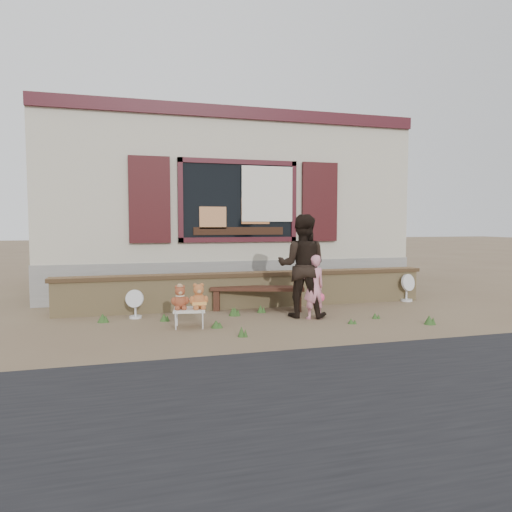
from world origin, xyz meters
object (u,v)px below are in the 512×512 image
object	(u,v)px
folding_chair	(189,310)
adult	(302,266)
child	(314,287)
teddy_bear_left	(180,297)
teddy_bear_right	(199,296)
bench	(258,293)

from	to	relation	value
folding_chair	adult	bearing A→B (deg)	17.58
child	adult	distance (m)	0.42
teddy_bear_left	folding_chair	bearing A→B (deg)	0.00
folding_chair	adult	distance (m)	2.06
teddy_bear_right	child	xyz separation A→B (m)	(1.93, 0.12, 0.05)
bench	teddy_bear_right	bearing A→B (deg)	-120.55
folding_chair	adult	xyz separation A→B (m)	(1.94, 0.31, 0.60)
teddy_bear_right	adult	size ratio (longest dim) A/B	0.23
teddy_bear_left	adult	xyz separation A→B (m)	(2.08, 0.29, 0.39)
teddy_bear_left	teddy_bear_right	size ratio (longest dim) A/B	0.93
folding_chair	teddy_bear_left	size ratio (longest dim) A/B	1.43
adult	teddy_bear_left	bearing A→B (deg)	33.46
teddy_bear_right	adult	bearing A→B (deg)	18.90
teddy_bear_left	child	xyz separation A→B (m)	(2.21, 0.07, 0.06)
child	bench	bearing A→B (deg)	-62.89
child	adult	world-z (taller)	adult
folding_chair	teddy_bear_right	world-z (taller)	teddy_bear_right
folding_chair	teddy_bear_right	distance (m)	0.27
teddy_bear_right	adult	world-z (taller)	adult
teddy_bear_left	child	bearing A→B (deg)	10.49
teddy_bear_right	bench	bearing A→B (deg)	49.97
adult	teddy_bear_right	bearing A→B (deg)	35.94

